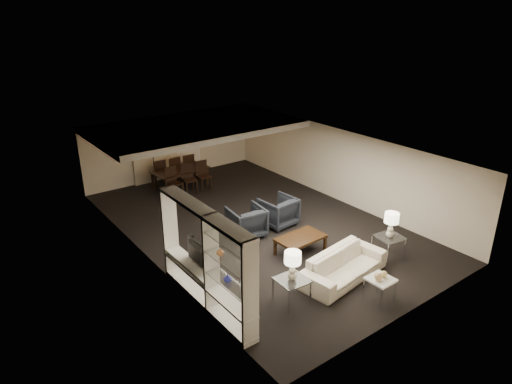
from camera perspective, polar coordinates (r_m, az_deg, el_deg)
The scene contains 35 objects.
floor at distance 14.13m, azimuth -0.00°, elevation -4.13°, with size 11.00×11.00×0.00m, color black.
ceiling at distance 13.22m, azimuth -0.00°, elevation 5.63°, with size 7.00×11.00×0.02m, color silver.
wall_back at distance 18.10m, azimuth -10.51°, elevation 5.71°, with size 7.00×0.02×2.50m, color beige.
wall_front at distance 10.20m, azimuth 19.00°, elevation -8.58°, with size 7.00×0.02×2.50m, color beige.
wall_left at distance 12.04m, azimuth -13.50°, elevation -3.09°, with size 0.02×11.00×2.50m, color beige.
wall_right at distance 15.84m, azimuth 10.22°, elevation 3.35°, with size 0.02×11.00×2.50m, color beige.
ceiling_soffit at distance 16.09m, azimuth -7.54°, elevation 8.08°, with size 7.00×4.00×0.20m, color silver.
curtains at distance 17.69m, azimuth -12.98°, elevation 4.95°, with size 1.50×0.12×2.40m, color beige.
door at distance 18.44m, azimuth -8.48°, elevation 5.49°, with size 0.90×0.05×2.10m, color silver.
painting at distance 18.97m, azimuth -4.81°, elevation 7.69°, with size 0.95×0.04×0.65m, color #142D38.
media_unit at distance 10.06m, azimuth -6.35°, elevation -8.35°, with size 0.38×3.40×2.35m, color white, non-canonical shape.
pendant_light at distance 16.35m, azimuth -6.54°, elevation 6.62°, with size 0.52×0.52×0.24m, color #D8591E.
sofa at distance 11.55m, azimuth 10.95°, elevation -9.04°, with size 2.43×0.95×0.71m, color beige.
coffee_table at distance 12.57m, azimuth 5.56°, elevation -6.57°, with size 1.33×0.78×0.48m, color black, non-canonical shape.
armchair_left at distance 13.31m, azimuth -1.23°, elevation -3.72°, with size 0.96×0.99×0.90m, color black.
armchair_right at distance 13.97m, azimuth 2.78°, elevation -2.43°, with size 0.96×0.99×0.90m, color black.
side_table_left at distance 10.55m, azimuth 4.47°, elevation -12.25°, with size 0.67×0.67×0.62m, color white, non-canonical shape.
side_table_right at distance 12.74m, azimuth 16.19°, elevation -6.63°, with size 0.67×0.67×0.62m, color silver, non-canonical shape.
table_lamp_left at distance 10.19m, azimuth 4.58°, elevation -9.20°, with size 0.38×0.38×0.69m, color silver, non-canonical shape.
table_lamp_right at distance 12.45m, azimuth 16.51°, elevation -3.98°, with size 0.38×0.38×0.69m, color beige, non-canonical shape.
marble_table at distance 11.01m, azimuth 15.17°, elevation -11.62°, with size 0.56×0.56×0.56m, color white, non-canonical shape.
gold_gourd_a at distance 10.75m, azimuth 15.03°, elevation -10.18°, with size 0.18×0.18×0.18m, color tan.
gold_gourd_b at distance 10.89m, azimuth 15.70°, elevation -9.86°, with size 0.16×0.16×0.16m, color #D7C671.
television at distance 10.52m, azimuth -7.59°, elevation -7.81°, with size 0.13×1.00×0.57m, color black.
vase_blue at distance 9.43m, azimuth -3.57°, elevation -10.68°, with size 0.17×0.17×0.18m, color #24279C.
vase_amber at distance 9.36m, azimuth -4.52°, elevation -7.46°, with size 0.16×0.16×0.16m, color #CA7F43.
floor_speaker at distance 11.80m, azimuth -8.00°, elevation -7.40°, with size 0.10×0.10×0.96m, color black.
dining_table at distance 17.13m, azimuth -9.33°, elevation 1.68°, with size 2.01×1.12×0.71m, color black.
chair_nl at distance 16.28m, azimuth -10.16°, elevation 1.16°, with size 0.49×0.49×1.05m, color black, non-canonical shape.
chair_nm at distance 16.53m, azimuth -8.31°, elevation 1.61°, with size 0.49×0.49×1.05m, color black, non-canonical shape.
chair_nr at distance 16.80m, azimuth -6.52°, elevation 2.04°, with size 0.49×0.49×1.05m, color black, non-canonical shape.
chair_fl at distance 17.39m, azimuth -12.12°, elevation 2.38°, with size 0.49×0.49×1.05m, color black, non-canonical shape.
chair_fm at distance 17.62m, azimuth -10.36°, elevation 2.78°, with size 0.49×0.49×1.05m, color black, non-canonical shape.
chair_fr at distance 17.88m, azimuth -8.65°, elevation 3.18°, with size 0.49×0.49×1.05m, color black, non-canonical shape.
floor_lamp at distance 17.57m, azimuth -12.71°, elevation 3.89°, with size 0.27×0.27×1.84m, color black, non-canonical shape.
Camera 1 is at (-7.57, -10.17, 6.25)m, focal length 32.00 mm.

